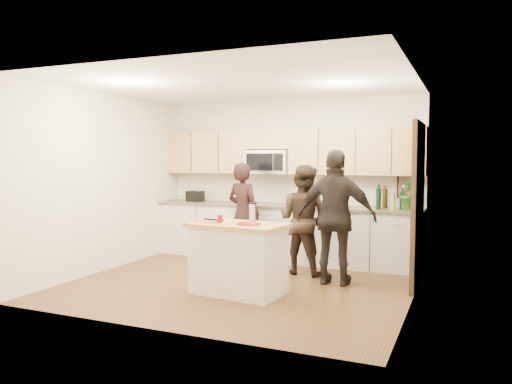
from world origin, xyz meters
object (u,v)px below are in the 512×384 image
at_px(toaster, 195,196).
at_px(woman_right, 336,217).
at_px(island, 238,258).
at_px(woman_left, 243,214).
at_px(woman_center, 303,220).

relative_size(toaster, woman_right, 0.15).
distance_m(island, toaster, 2.88).
bearing_deg(island, woman_left, 118.49).
bearing_deg(woman_center, woman_left, -2.04).
distance_m(toaster, woman_center, 2.41).
xyz_separation_m(woman_left, woman_right, (1.68, -0.66, 0.10)).
distance_m(toaster, woman_right, 3.13).
xyz_separation_m(island, woman_center, (0.42, 1.37, 0.35)).
height_order(toaster, woman_left, woman_left).
distance_m(island, woman_center, 1.48).
distance_m(woman_left, woman_right, 1.81).
relative_size(toaster, woman_center, 0.17).
relative_size(woman_center, woman_right, 0.88).
xyz_separation_m(woman_left, woman_center, (1.07, -0.22, -0.01)).
height_order(woman_left, woman_center, woman_left).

